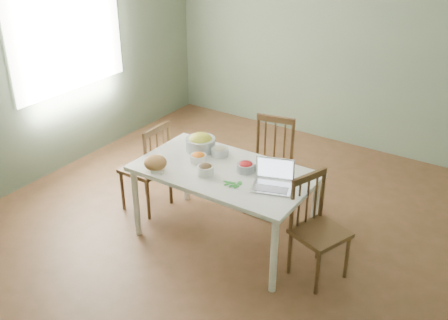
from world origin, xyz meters
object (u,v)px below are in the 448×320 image
Objects in this scene: chair_left at (145,166)px; chair_far at (269,167)px; laptop at (273,176)px; dining_table at (224,205)px; bowl_squash at (200,142)px; chair_right at (321,231)px; bread_boule at (155,163)px.

chair_far is at bearing 120.55° from chair_left.
chair_left is 2.89× the size of laptop.
dining_table is at bearing 86.42° from chair_left.
bowl_squash is 0.96m from laptop.
dining_table is at bearing 155.86° from laptop.
chair_right is at bearing -12.25° from laptop.
laptop is at bearing -71.39° from chair_far.
bowl_squash is at bearing -146.98° from chair_far.
laptop reaches higher than dining_table.
chair_right is 1.55m from bread_boule.
bread_boule is at bearing 51.10° from chair_left.
chair_far is at bearing 59.91° from bread_boule.
laptop is at bearing -16.11° from bowl_squash.
chair_far is 0.95m from laptop.
laptop is (0.93, -0.27, 0.03)m from bowl_squash.
bowl_squash is (0.10, 0.54, 0.02)m from bread_boule.
bowl_squash is at bearing 79.06° from bread_boule.
chair_far is 1.23m from bread_boule.
bowl_squash is at bearing 152.27° from dining_table.
chair_left is 1.04× the size of chair_right.
bread_boule is 0.62× the size of laptop.
laptop is (0.51, -0.05, 0.49)m from dining_table.
chair_far is 2.93× the size of laptop.
chair_right is (0.96, -0.00, 0.09)m from dining_table.
laptop is at bearing 14.88° from bread_boule.
dining_table is 1.00m from chair_left.
chair_left is at bearing 177.19° from dining_table.
bowl_squash is (-0.49, -0.48, 0.34)m from chair_far.
chair_far reaches higher than bread_boule.
chair_far is (0.08, 0.70, 0.11)m from dining_table.
dining_table is at bearing -107.87° from chair_far.
chair_right is (1.95, -0.05, -0.02)m from chair_left.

